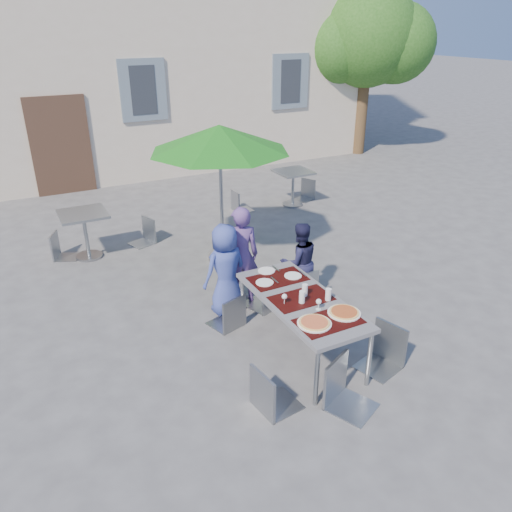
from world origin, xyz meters
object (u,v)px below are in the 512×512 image
bg_chair_r_1 (306,178)px  pizza_near_left (314,323)px  child_0 (226,270)px  patio_umbrella (220,140)px  chair_0 (229,293)px  chair_1 (269,268)px  child_2 (299,262)px  chair_2 (302,267)px  chair_4 (388,323)px  chair_5 (347,358)px  chair_3 (271,366)px  bg_chair_r_0 (143,217)px  bg_chair_l_0 (58,231)px  bg_chair_l_1 (239,189)px  child_1 (241,256)px  cafe_table_1 (293,182)px  cafe_table_0 (85,226)px  dining_table (301,303)px  pizza_near_right (344,312)px

bg_chair_r_1 → pizza_near_left: bearing=-122.0°
child_0 → patio_umbrella: size_ratio=0.57×
chair_0 → bg_chair_r_1: size_ratio=1.05×
chair_1 → bg_chair_r_1: chair_1 is taller
child_0 → child_2: child_0 is taller
chair_2 → chair_4: 1.67m
patio_umbrella → chair_5: bearing=-94.9°
chair_2 → patio_umbrella: (-0.40, 1.84, 1.45)m
child_0 → chair_3: size_ratio=1.36×
chair_3 → bg_chair_r_0: 4.83m
pizza_near_left → child_0: (-0.22, 1.80, -0.13)m
pizza_near_left → bg_chair_r_1: bg_chair_r_1 is taller
bg_chair_r_1 → bg_chair_l_0: bearing=-172.2°
chair_0 → bg_chair_r_1: bearing=46.9°
bg_chair_l_1 → child_0: bearing=-118.1°
child_2 → bg_chair_l_1: 3.80m
chair_5 → chair_4: bearing=21.7°
chair_2 → chair_4: size_ratio=1.00×
patio_umbrella → bg_chair_l_0: bearing=152.0°
chair_5 → pizza_near_left: bearing=101.5°
child_1 → chair_2: (0.74, -0.43, -0.15)m
chair_1 → cafe_table_1: size_ratio=1.36×
child_2 → cafe_table_0: size_ratio=1.44×
dining_table → bg_chair_r_1: 5.84m
patio_umbrella → bg_chair_l_0: 3.14m
child_0 → chair_2: bearing=156.8°
dining_table → pizza_near_left: bearing=-107.7°
pizza_near_left → bg_chair_r_0: (-0.55, 4.65, -0.27)m
pizza_near_left → child_1: child_1 is taller
patio_umbrella → bg_chair_l_1: patio_umbrella is taller
chair_1 → chair_0: bearing=-163.3°
child_2 → chair_1: bearing=11.4°
child_2 → chair_3: size_ratio=1.24×
child_1 → bg_chair_l_0: child_1 is taller
child_0 → bg_chair_l_0: child_0 is taller
bg_chair_r_0 → bg_chair_l_1: (2.24, 0.72, -0.01)m
child_2 → chair_1: child_2 is taller
child_2 → bg_chair_l_0: size_ratio=1.37×
child_0 → bg_chair_r_1: 5.09m
child_0 → child_1: size_ratio=0.90×
chair_2 → bg_chair_l_0: (-2.83, 3.13, -0.08)m
pizza_near_right → bg_chair_r_0: 4.73m
pizza_near_right → child_2: bearing=74.7°
cafe_table_0 → child_2: bearing=-49.1°
child_0 → bg_chair_r_0: bearing=-92.0°
chair_0 → bg_chair_l_1: 4.45m
child_0 → patio_umbrella: (0.64, 1.57, 1.37)m
chair_1 → bg_chair_r_0: size_ratio=1.21×
pizza_near_left → chair_3: chair_3 is taller
bg_chair_r_0 → cafe_table_1: bg_chair_r_0 is taller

